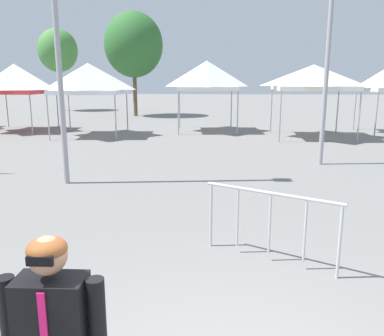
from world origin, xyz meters
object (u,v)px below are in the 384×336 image
at_px(canopy_tent_left_of_center, 89,79).
at_px(canopy_tent_behind_left, 207,76).
at_px(light_pole_near_lift, 331,14).
at_px(crowd_barrier_by_lift, 270,213).
at_px(canopy_tent_behind_right, 15,79).
at_px(canopy_tent_far_left, 313,78).
at_px(tree_behind_tents_center, 58,50).
at_px(tree_behind_tents_left, 134,45).

xyz_separation_m(canopy_tent_left_of_center, canopy_tent_behind_left, (5.47, 2.07, 0.15)).
height_order(light_pole_near_lift, crowd_barrier_by_lift, light_pole_near_lift).
bearing_deg(canopy_tent_behind_right, light_pole_near_lift, -28.70).
relative_size(canopy_tent_behind_right, canopy_tent_behind_left, 0.96).
bearing_deg(crowd_barrier_by_lift, canopy_tent_behind_left, 95.32).
bearing_deg(canopy_tent_behind_right, crowd_barrier_by_lift, -52.48).
relative_size(canopy_tent_behind_right, light_pole_near_lift, 0.43).
distance_m(canopy_tent_far_left, crowd_barrier_by_lift, 13.87).
bearing_deg(tree_behind_tents_center, canopy_tent_far_left, -40.01).
bearing_deg(canopy_tent_far_left, crowd_barrier_by_lift, -104.74).
distance_m(canopy_tent_far_left, light_pole_near_lift, 6.50).
relative_size(canopy_tent_far_left, tree_behind_tents_left, 0.47).
height_order(light_pole_near_lift, tree_behind_tents_center, light_pole_near_lift).
bearing_deg(crowd_barrier_by_lift, tree_behind_tents_center, 116.92).
height_order(canopy_tent_left_of_center, canopy_tent_far_left, canopy_tent_left_of_center).
bearing_deg(canopy_tent_behind_right, tree_behind_tents_center, 102.88).
xyz_separation_m(canopy_tent_behind_right, canopy_tent_left_of_center, (4.33, -1.49, 0.01)).
bearing_deg(tree_behind_tents_center, light_pole_near_lift, -51.48).
distance_m(canopy_tent_left_of_center, canopy_tent_far_left, 10.38).
xyz_separation_m(canopy_tent_left_of_center, light_pole_near_lift, (9.37, -6.01, 1.85)).
xyz_separation_m(canopy_tent_behind_left, light_pole_near_lift, (3.90, -8.08, 1.70)).
bearing_deg(canopy_tent_left_of_center, canopy_tent_behind_right, 160.99).
relative_size(light_pole_near_lift, crowd_barrier_by_lift, 4.26).
height_order(canopy_tent_behind_right, canopy_tent_left_of_center, canopy_tent_behind_right).
bearing_deg(canopy_tent_behind_left, canopy_tent_behind_right, -176.63).
relative_size(canopy_tent_far_left, light_pole_near_lift, 0.44).
relative_size(canopy_tent_behind_right, tree_behind_tents_center, 0.50).
distance_m(canopy_tent_behind_left, light_pole_near_lift, 9.13).
bearing_deg(canopy_tent_far_left, tree_behind_tents_center, 139.99).
relative_size(canopy_tent_behind_left, tree_behind_tents_left, 0.49).
bearing_deg(canopy_tent_far_left, canopy_tent_behind_left, 158.68).
height_order(canopy_tent_left_of_center, tree_behind_tents_center, tree_behind_tents_center).
bearing_deg(tree_behind_tents_left, canopy_tent_behind_left, -56.84).
relative_size(canopy_tent_left_of_center, tree_behind_tents_left, 0.46).
relative_size(tree_behind_tents_center, crowd_barrier_by_lift, 3.65).
distance_m(canopy_tent_behind_right, canopy_tent_far_left, 14.77).
bearing_deg(tree_behind_tents_left, canopy_tent_behind_right, -115.60).
bearing_deg(light_pole_near_lift, canopy_tent_far_left, 80.69).
height_order(canopy_tent_far_left, tree_behind_tents_left, tree_behind_tents_left).
bearing_deg(tree_behind_tents_left, canopy_tent_far_left, -44.79).
xyz_separation_m(canopy_tent_far_left, tree_behind_tents_center, (-17.83, 14.96, 2.27)).
distance_m(canopy_tent_behind_left, crowd_barrier_by_lift, 15.39).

